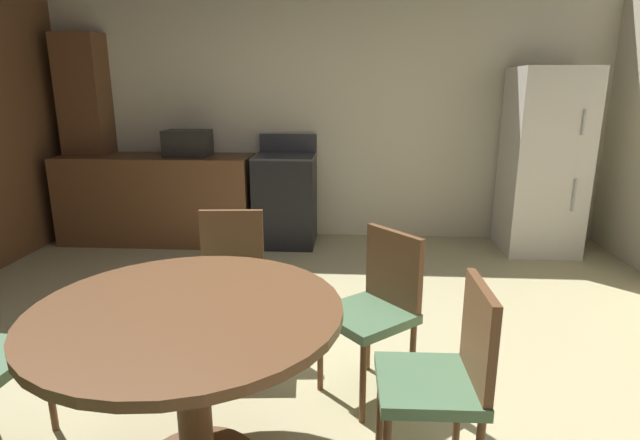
{
  "coord_description": "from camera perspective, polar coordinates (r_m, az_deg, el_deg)",
  "views": [
    {
      "loc": [
        0.3,
        -2.23,
        1.59
      ],
      "look_at": [
        0.1,
        0.76,
        0.79
      ],
      "focal_mm": 28.3,
      "sensor_mm": 36.0,
      "label": 1
    }
  ],
  "objects": [
    {
      "name": "ground_plane",
      "position": [
        2.76,
        -3.3,
        -20.29
      ],
      "size": [
        14.0,
        14.0,
        0.0
      ],
      "primitive_type": "plane",
      "color": "tan"
    },
    {
      "name": "chair_north",
      "position": [
        3.06,
        -10.1,
        -6.12
      ],
      "size": [
        0.43,
        0.43,
        0.87
      ],
      "rotation": [
        0.0,
        0.0,
        4.79
      ],
      "color": "brown",
      "rests_on": "ground"
    },
    {
      "name": "microwave",
      "position": [
        5.3,
        -14.72,
        8.4
      ],
      "size": [
        0.44,
        0.32,
        0.26
      ],
      "primitive_type": "cube",
      "color": "black",
      "rests_on": "kitchen_counter"
    },
    {
      "name": "refrigerator",
      "position": [
        5.32,
        23.93,
        6.01
      ],
      "size": [
        0.68,
        0.68,
        1.76
      ],
      "color": "silver",
      "rests_on": "ground"
    },
    {
      "name": "pantry_column",
      "position": [
        5.9,
        -24.61,
        8.37
      ],
      "size": [
        0.44,
        0.36,
        2.1
      ],
      "primitive_type": "cube",
      "color": "brown",
      "rests_on": "ground"
    },
    {
      "name": "chair_northeast",
      "position": [
        2.66,
        6.41,
        -9.34
      ],
      "size": [
        0.56,
        0.56,
        0.87
      ],
      "rotation": [
        0.0,
        0.0,
        3.85
      ],
      "color": "brown",
      "rests_on": "ground"
    },
    {
      "name": "chair_east",
      "position": [
        2.12,
        14.05,
        -16.42
      ],
      "size": [
        0.41,
        0.41,
        0.87
      ],
      "rotation": [
        0.0,
        0.0,
        3.16
      ],
      "color": "brown",
      "rests_on": "ground"
    },
    {
      "name": "dining_table",
      "position": [
        2.11,
        -14.55,
        -13.34
      ],
      "size": [
        1.21,
        1.21,
        0.76
      ],
      "color": "brown",
      "rests_on": "ground"
    },
    {
      "name": "wall_back",
      "position": [
        5.41,
        0.65,
        12.41
      ],
      "size": [
        6.0,
        0.12,
        2.7
      ],
      "primitive_type": "cube",
      "color": "beige",
      "rests_on": "ground"
    },
    {
      "name": "oven_range",
      "position": [
        5.17,
        -3.91,
        2.38
      ],
      "size": [
        0.6,
        0.6,
        1.1
      ],
      "color": "black",
      "rests_on": "ground"
    },
    {
      "name": "kitchen_counter",
      "position": [
        5.51,
        -17.8,
        2.29
      ],
      "size": [
        1.97,
        0.6,
        0.9
      ],
      "primitive_type": "cube",
      "color": "brown",
      "rests_on": "ground"
    }
  ]
}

